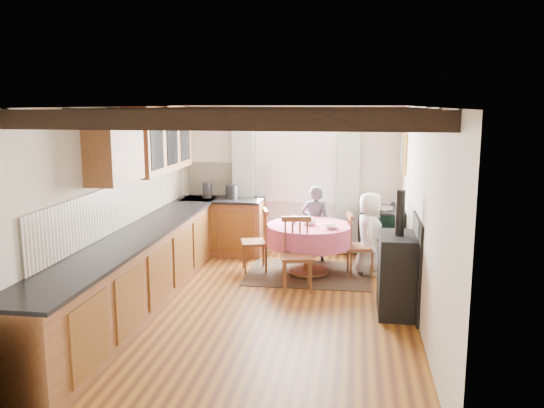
% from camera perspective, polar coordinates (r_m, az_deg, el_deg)
% --- Properties ---
extents(floor, '(3.60, 5.50, 0.00)m').
position_cam_1_polar(floor, '(6.82, -1.01, -10.75)').
color(floor, '#A1641E').
rests_on(floor, ground).
extents(ceiling, '(3.60, 5.50, 0.00)m').
position_cam_1_polar(ceiling, '(6.37, -1.08, 9.86)').
color(ceiling, white).
rests_on(ceiling, ground).
extents(wall_back, '(3.60, 0.00, 2.40)m').
position_cam_1_polar(wall_back, '(9.17, 1.80, 2.44)').
color(wall_back, silver).
rests_on(wall_back, ground).
extents(wall_front, '(3.60, 0.00, 2.40)m').
position_cam_1_polar(wall_front, '(3.89, -7.85, -8.49)').
color(wall_front, silver).
rests_on(wall_front, ground).
extents(wall_left, '(0.00, 5.50, 2.40)m').
position_cam_1_polar(wall_left, '(7.01, -15.72, -0.36)').
color(wall_left, silver).
rests_on(wall_left, ground).
extents(wall_right, '(0.00, 5.50, 2.40)m').
position_cam_1_polar(wall_right, '(6.44, 14.95, -1.23)').
color(wall_right, silver).
rests_on(wall_right, ground).
extents(beam_a, '(3.60, 0.16, 0.16)m').
position_cam_1_polar(beam_a, '(4.41, -5.45, 8.48)').
color(beam_a, black).
rests_on(beam_a, ceiling).
extents(beam_b, '(3.60, 0.16, 0.16)m').
position_cam_1_polar(beam_b, '(5.38, -2.87, 8.82)').
color(beam_b, black).
rests_on(beam_b, ceiling).
extents(beam_c, '(3.60, 0.16, 0.16)m').
position_cam_1_polar(beam_c, '(6.37, -1.08, 9.05)').
color(beam_c, black).
rests_on(beam_c, ceiling).
extents(beam_d, '(3.60, 0.16, 0.16)m').
position_cam_1_polar(beam_d, '(7.36, 0.23, 9.21)').
color(beam_d, black).
rests_on(beam_d, ceiling).
extents(beam_e, '(3.60, 0.16, 0.16)m').
position_cam_1_polar(beam_e, '(8.35, 1.24, 9.32)').
color(beam_e, black).
rests_on(beam_e, ceiling).
extents(splash_left, '(0.02, 4.50, 0.55)m').
position_cam_1_polar(splash_left, '(7.27, -14.61, 0.06)').
color(splash_left, beige).
rests_on(splash_left, wall_left).
extents(splash_back, '(1.40, 0.02, 0.55)m').
position_cam_1_polar(splash_back, '(9.32, -4.33, 2.55)').
color(splash_back, beige).
rests_on(splash_back, wall_back).
extents(base_cabinet_left, '(0.60, 5.30, 0.88)m').
position_cam_1_polar(base_cabinet_left, '(7.07, -13.19, -6.50)').
color(base_cabinet_left, brown).
rests_on(base_cabinet_left, floor).
extents(base_cabinet_back, '(1.30, 0.60, 0.88)m').
position_cam_1_polar(base_cabinet_back, '(9.20, -4.96, -2.38)').
color(base_cabinet_back, brown).
rests_on(base_cabinet_back, floor).
extents(worktop_left, '(0.64, 5.30, 0.04)m').
position_cam_1_polar(worktop_left, '(6.94, -13.19, -2.87)').
color(worktop_left, black).
rests_on(worktop_left, base_cabinet_left).
extents(worktop_back, '(1.30, 0.64, 0.04)m').
position_cam_1_polar(worktop_back, '(9.09, -5.03, 0.43)').
color(worktop_back, black).
rests_on(worktop_back, base_cabinet_back).
extents(wall_cabinet_glass, '(0.34, 1.80, 0.90)m').
position_cam_1_polar(wall_cabinet_glass, '(7.96, -11.32, 6.49)').
color(wall_cabinet_glass, brown).
rests_on(wall_cabinet_glass, wall_left).
extents(wall_cabinet_solid, '(0.34, 0.90, 0.70)m').
position_cam_1_polar(wall_cabinet_solid, '(6.58, -15.72, 5.13)').
color(wall_cabinet_solid, brown).
rests_on(wall_cabinet_solid, wall_left).
extents(window_frame, '(1.34, 0.03, 1.54)m').
position_cam_1_polar(window_frame, '(9.10, 2.43, 4.91)').
color(window_frame, white).
rests_on(window_frame, wall_back).
extents(window_pane, '(1.20, 0.01, 1.40)m').
position_cam_1_polar(window_pane, '(9.11, 2.44, 4.92)').
color(window_pane, white).
rests_on(window_pane, wall_back).
extents(curtain_left, '(0.35, 0.10, 2.10)m').
position_cam_1_polar(curtain_left, '(9.21, -2.92, 1.84)').
color(curtain_left, silver).
rests_on(curtain_left, wall_back).
extents(curtain_right, '(0.35, 0.10, 2.10)m').
position_cam_1_polar(curtain_right, '(9.03, 7.73, 1.59)').
color(curtain_right, silver).
rests_on(curtain_right, wall_back).
extents(curtain_rod, '(2.00, 0.03, 0.03)m').
position_cam_1_polar(curtain_rod, '(8.98, 2.41, 8.68)').
color(curtain_rod, black).
rests_on(curtain_rod, wall_back).
extents(wall_picture, '(0.04, 0.50, 0.60)m').
position_cam_1_polar(wall_picture, '(8.64, 13.25, 5.03)').
color(wall_picture, gold).
rests_on(wall_picture, wall_right).
extents(wall_plate, '(0.30, 0.02, 0.30)m').
position_cam_1_polar(wall_plate, '(9.03, 8.46, 5.41)').
color(wall_plate, silver).
rests_on(wall_plate, wall_back).
extents(rug, '(1.76, 1.37, 0.01)m').
position_cam_1_polar(rug, '(8.20, 3.75, -7.07)').
color(rug, '#3F2D1A').
rests_on(rug, floor).
extents(dining_table, '(1.21, 1.21, 0.73)m').
position_cam_1_polar(dining_table, '(8.10, 3.78, -4.64)').
color(dining_table, pink).
rests_on(dining_table, floor).
extents(chair_near, '(0.49, 0.50, 0.96)m').
position_cam_1_polar(chair_near, '(7.39, 2.57, -5.16)').
color(chair_near, brown).
rests_on(chair_near, floor).
extents(chair_left, '(0.51, 0.49, 0.92)m').
position_cam_1_polar(chair_left, '(8.24, -1.79, -3.69)').
color(chair_left, brown).
rests_on(chair_left, floor).
extents(chair_right, '(0.46, 0.45, 0.91)m').
position_cam_1_polar(chair_right, '(8.10, 8.97, -4.10)').
color(chair_right, brown).
rests_on(chair_right, floor).
extents(aga_range, '(0.64, 0.99, 0.91)m').
position_cam_1_polar(aga_range, '(8.70, 11.01, -3.17)').
color(aga_range, black).
rests_on(aga_range, floor).
extents(cast_iron_stove, '(0.44, 0.73, 1.46)m').
position_cam_1_polar(cast_iron_stove, '(6.68, 12.74, -4.85)').
color(cast_iron_stove, black).
rests_on(cast_iron_stove, floor).
extents(child_far, '(0.45, 0.30, 1.19)m').
position_cam_1_polar(child_far, '(8.74, 4.42, -1.98)').
color(child_far, '#393C45').
rests_on(child_far, floor).
extents(child_right, '(0.39, 0.59, 1.19)m').
position_cam_1_polar(child_right, '(8.18, 9.88, -2.97)').
color(child_right, white).
rests_on(child_right, floor).
extents(bowl_a, '(0.24, 0.24, 0.05)m').
position_cam_1_polar(bowl_a, '(7.78, 6.06, -2.34)').
color(bowl_a, silver).
rests_on(bowl_a, dining_table).
extents(bowl_b, '(0.28, 0.28, 0.07)m').
position_cam_1_polar(bowl_b, '(8.00, 3.82, -1.89)').
color(bowl_b, silver).
rests_on(bowl_b, dining_table).
extents(cup, '(0.13, 0.13, 0.10)m').
position_cam_1_polar(cup, '(8.15, 2.28, -1.52)').
color(cup, silver).
rests_on(cup, dining_table).
extents(canister_tall, '(0.15, 0.15, 0.26)m').
position_cam_1_polar(canister_tall, '(9.15, -6.59, 1.40)').
color(canister_tall, '#262628').
rests_on(canister_tall, worktop_back).
extents(canister_wide, '(0.20, 0.20, 0.22)m').
position_cam_1_polar(canister_wide, '(9.04, -4.11, 1.22)').
color(canister_wide, '#262628').
rests_on(canister_wide, worktop_back).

